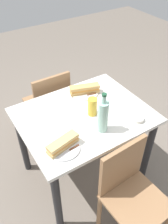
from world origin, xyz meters
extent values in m
plane|color=#6B6056|center=(0.00, 0.00, 0.00)|extent=(8.00, 8.00, 0.00)
cube|color=silver|center=(0.00, 0.00, 0.75)|extent=(1.03, 0.82, 0.03)
cylinder|color=#262628|center=(-0.45, -0.35, 0.37)|extent=(0.06, 0.06, 0.73)
cylinder|color=#262628|center=(0.45, -0.35, 0.37)|extent=(0.06, 0.06, 0.73)
cylinder|color=#262628|center=(-0.45, 0.35, 0.37)|extent=(0.06, 0.06, 0.73)
cylinder|color=#262628|center=(0.45, 0.35, 0.37)|extent=(0.06, 0.06, 0.73)
cube|color=#936B47|center=(0.00, 0.69, 0.45)|extent=(0.42, 0.42, 0.02)
cube|color=#936B47|center=(0.01, 0.50, 0.66)|extent=(0.38, 0.05, 0.40)
cylinder|color=#936B47|center=(-0.19, 0.86, 0.22)|extent=(0.04, 0.04, 0.44)
cylinder|color=#936B47|center=(0.19, 0.52, 0.22)|extent=(0.04, 0.04, 0.44)
cylinder|color=#936B47|center=(-0.17, 0.50, 0.22)|extent=(0.04, 0.04, 0.44)
cube|color=#936B47|center=(0.04, -0.69, 0.45)|extent=(0.40, 0.40, 0.02)
cube|color=#936B47|center=(0.04, -0.50, 0.66)|extent=(0.38, 0.03, 0.40)
cylinder|color=#936B47|center=(-0.14, -0.87, 0.22)|extent=(0.04, 0.04, 0.44)
cylinder|color=#936B47|center=(0.22, -0.87, 0.22)|extent=(0.04, 0.04, 0.44)
cylinder|color=#936B47|center=(-0.14, -0.51, 0.22)|extent=(0.04, 0.04, 0.44)
cylinder|color=#936B47|center=(0.22, -0.51, 0.22)|extent=(0.04, 0.04, 0.44)
cylinder|color=silver|center=(-0.15, -0.23, 0.77)|extent=(0.23, 0.23, 0.01)
cube|color=tan|center=(-0.15, -0.23, 0.79)|extent=(0.27, 0.15, 0.02)
cube|color=#CC8438|center=(-0.15, -0.23, 0.81)|extent=(0.25, 0.13, 0.02)
cube|color=tan|center=(-0.15, -0.23, 0.84)|extent=(0.27, 0.15, 0.02)
cube|color=silver|center=(-0.10, -0.19, 0.78)|extent=(0.10, 0.03, 0.00)
cube|color=#59331E|center=(-0.19, -0.17, 0.78)|extent=(0.08, 0.03, 0.01)
cylinder|color=white|center=(0.31, 0.23, 0.77)|extent=(0.23, 0.23, 0.01)
cube|color=tan|center=(0.31, 0.23, 0.79)|extent=(0.24, 0.12, 0.02)
cube|color=#CC8438|center=(0.31, 0.23, 0.81)|extent=(0.22, 0.11, 0.02)
cube|color=tan|center=(0.31, 0.23, 0.84)|extent=(0.24, 0.12, 0.02)
cube|color=silver|center=(0.34, 0.29, 0.78)|extent=(0.10, 0.02, 0.00)
cube|color=#59331E|center=(0.25, 0.28, 0.78)|extent=(0.08, 0.02, 0.01)
cylinder|color=#99C6B7|center=(-0.02, 0.22, 0.89)|extent=(0.08, 0.08, 0.25)
cylinder|color=#99C6B7|center=(-0.02, 0.22, 1.04)|extent=(0.03, 0.03, 0.06)
cylinder|color=#19472D|center=(-0.02, 0.22, 1.08)|extent=(0.03, 0.03, 0.02)
cylinder|color=gold|center=(-0.06, 0.03, 0.84)|extent=(0.07, 0.07, 0.15)
cylinder|color=silver|center=(-0.31, 0.29, 0.78)|extent=(0.10, 0.10, 0.03)
cube|color=white|center=(0.29, -0.01, 0.77)|extent=(0.16, 0.16, 0.00)
camera|label=1|loc=(0.77, 1.22, 2.00)|focal=38.12mm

